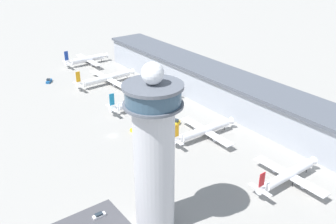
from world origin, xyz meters
TOP-DOWN VIEW (x-y plane):
  - ground_plane at (0.00, 0.00)m, footprint 1000.00×1000.00m
  - terminal_building at (0.00, 70.00)m, footprint 206.48×25.00m
  - control_tower at (62.70, -18.06)m, footprint 18.05×18.05m
  - airplane_gate_alpha at (-109.79, 39.18)m, footprint 35.27×34.26m
  - airplane_gate_bravo at (-64.62, 31.55)m, footprint 41.60×42.45m
  - airplane_gate_charlie at (-18.96, 32.59)m, footprint 39.80×45.45m
  - airplane_gate_delta at (27.91, 35.14)m, footprint 34.79×36.57m
  - airplane_gate_echo at (75.51, 36.58)m, footprint 32.73×34.74m
  - service_truck_catering at (-19.99, 30.00)m, footprint 6.64×3.49m
  - service_truck_fuel at (-90.24, 1.69)m, footprint 6.60×5.88m
  - service_truck_baggage at (5.13, 11.15)m, footprint 8.73×4.22m
  - service_truck_water at (9.37, 31.78)m, footprint 4.98×6.68m
  - car_red_hatchback at (48.53, -32.16)m, footprint 1.79×4.70m

SIDE VIEW (x-z plane):
  - ground_plane at x=0.00m, z-range 0.00..0.00m
  - car_red_hatchback at x=48.53m, z-range -0.16..1.26m
  - service_truck_catering at x=-19.99m, z-range -0.40..2.20m
  - service_truck_fuel at x=-90.24m, z-range -0.43..2.38m
  - service_truck_baggage at x=5.13m, z-range -0.46..2.59m
  - service_truck_water at x=9.37m, z-range -0.48..2.69m
  - airplane_gate_delta at x=27.91m, z-range -2.20..9.85m
  - airplane_gate_bravo at x=-64.62m, z-range -2.40..10.44m
  - airplane_gate_alpha at x=-109.79m, z-range -2.45..10.63m
  - airplane_gate_echo at x=75.51m, z-range -1.73..9.93m
  - airplane_gate_charlie at x=-18.96m, z-range -2.26..10.76m
  - terminal_building at x=0.00m, z-range 0.10..19.08m
  - control_tower at x=62.70m, z-range -0.59..56.78m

